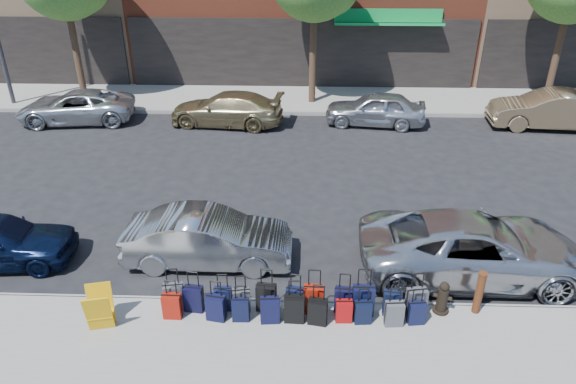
{
  "coord_description": "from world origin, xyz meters",
  "views": [
    {
      "loc": [
        0.2,
        -13.18,
        7.38
      ],
      "look_at": [
        -0.21,
        -1.5,
        1.23
      ],
      "focal_mm": 32.0,
      "sensor_mm": 36.0,
      "label": 1
    }
  ],
  "objects_px": {
    "car_near_1": "(208,238)",
    "car_far_0": "(76,107)",
    "car_far_3": "(549,110)",
    "fire_hydrant": "(442,298)",
    "car_far_2": "(375,109)",
    "suitcase_front_5": "(295,299)",
    "car_near_2": "(473,247)",
    "bollard": "(479,292)",
    "car_far_1": "(226,109)",
    "display_rack": "(100,309)"
  },
  "relations": [
    {
      "from": "bollard",
      "to": "car_far_2",
      "type": "relative_size",
      "value": 0.25
    },
    {
      "from": "fire_hydrant",
      "to": "car_far_2",
      "type": "height_order",
      "value": "car_far_2"
    },
    {
      "from": "car_near_1",
      "to": "car_near_2",
      "type": "height_order",
      "value": "car_near_2"
    },
    {
      "from": "fire_hydrant",
      "to": "car_far_0",
      "type": "distance_m",
      "value": 16.95
    },
    {
      "from": "suitcase_front_5",
      "to": "car_far_0",
      "type": "distance_m",
      "value": 14.91
    },
    {
      "from": "suitcase_front_5",
      "to": "display_rack",
      "type": "distance_m",
      "value": 3.92
    },
    {
      "from": "car_near_2",
      "to": "car_far_2",
      "type": "bearing_deg",
      "value": 5.95
    },
    {
      "from": "suitcase_front_5",
      "to": "car_far_0",
      "type": "height_order",
      "value": "car_far_0"
    },
    {
      "from": "bollard",
      "to": "car_near_1",
      "type": "xyz_separation_m",
      "value": [
        -5.92,
        1.81,
        -0.0
      ]
    },
    {
      "from": "bollard",
      "to": "car_far_1",
      "type": "xyz_separation_m",
      "value": [
        -6.85,
        11.44,
        0.0
      ]
    },
    {
      "from": "suitcase_front_5",
      "to": "car_far_1",
      "type": "distance_m",
      "value": 11.91
    },
    {
      "from": "suitcase_front_5",
      "to": "car_near_2",
      "type": "relative_size",
      "value": 0.17
    },
    {
      "from": "fire_hydrant",
      "to": "car_far_1",
      "type": "height_order",
      "value": "car_far_1"
    },
    {
      "from": "car_near_2",
      "to": "car_far_3",
      "type": "distance_m",
      "value": 11.53
    },
    {
      "from": "fire_hydrant",
      "to": "car_far_3",
      "type": "height_order",
      "value": "car_far_3"
    },
    {
      "from": "fire_hydrant",
      "to": "car_near_2",
      "type": "xyz_separation_m",
      "value": [
        1.04,
        1.57,
        0.24
      ]
    },
    {
      "from": "suitcase_front_5",
      "to": "car_near_1",
      "type": "bearing_deg",
      "value": 149.22
    },
    {
      "from": "display_rack",
      "to": "car_far_0",
      "type": "distance_m",
      "value": 13.43
    },
    {
      "from": "suitcase_front_5",
      "to": "fire_hydrant",
      "type": "xyz_separation_m",
      "value": [
        3.06,
        0.05,
        0.07
      ]
    },
    {
      "from": "car_near_1",
      "to": "car_far_2",
      "type": "height_order",
      "value": "car_far_2"
    },
    {
      "from": "suitcase_front_5",
      "to": "car_far_1",
      "type": "xyz_separation_m",
      "value": [
        -3.06,
        11.51,
        0.24
      ]
    },
    {
      "from": "bollard",
      "to": "car_far_0",
      "type": "bearing_deg",
      "value": 138.59
    },
    {
      "from": "fire_hydrant",
      "to": "car_far_0",
      "type": "relative_size",
      "value": 0.16
    },
    {
      "from": "display_rack",
      "to": "car_far_3",
      "type": "height_order",
      "value": "car_far_3"
    },
    {
      "from": "suitcase_front_5",
      "to": "car_near_1",
      "type": "relative_size",
      "value": 0.22
    },
    {
      "from": "fire_hydrant",
      "to": "car_near_1",
      "type": "relative_size",
      "value": 0.19
    },
    {
      "from": "car_near_2",
      "to": "car_near_1",
      "type": "bearing_deg",
      "value": 87.38
    },
    {
      "from": "car_near_1",
      "to": "car_far_3",
      "type": "xyz_separation_m",
      "value": [
        12.04,
        9.71,
        0.09
      ]
    },
    {
      "from": "car_far_0",
      "to": "car_far_2",
      "type": "height_order",
      "value": "car_far_2"
    },
    {
      "from": "bollard",
      "to": "car_far_1",
      "type": "height_order",
      "value": "car_far_1"
    },
    {
      "from": "display_rack",
      "to": "car_far_2",
      "type": "bearing_deg",
      "value": 47.39
    },
    {
      "from": "bollard",
      "to": "car_far_0",
      "type": "distance_m",
      "value": 17.48
    },
    {
      "from": "car_far_3",
      "to": "car_far_2",
      "type": "bearing_deg",
      "value": -86.35
    },
    {
      "from": "suitcase_front_5",
      "to": "car_far_1",
      "type": "height_order",
      "value": "car_far_1"
    },
    {
      "from": "display_rack",
      "to": "car_far_2",
      "type": "distance_m",
      "value": 14.12
    },
    {
      "from": "car_near_1",
      "to": "car_far_0",
      "type": "distance_m",
      "value": 12.12
    },
    {
      "from": "car_far_0",
      "to": "car_far_1",
      "type": "bearing_deg",
      "value": 82.41
    },
    {
      "from": "display_rack",
      "to": "car_far_0",
      "type": "height_order",
      "value": "car_far_0"
    },
    {
      "from": "fire_hydrant",
      "to": "car_far_2",
      "type": "relative_size",
      "value": 0.19
    },
    {
      "from": "car_far_0",
      "to": "car_far_1",
      "type": "distance_m",
      "value": 6.27
    },
    {
      "from": "car_near_1",
      "to": "car_far_3",
      "type": "relative_size",
      "value": 0.87
    },
    {
      "from": "suitcase_front_5",
      "to": "bollard",
      "type": "xyz_separation_m",
      "value": [
        3.79,
        0.06,
        0.24
      ]
    },
    {
      "from": "suitcase_front_5",
      "to": "fire_hydrant",
      "type": "distance_m",
      "value": 3.06
    },
    {
      "from": "car_far_2",
      "to": "car_far_3",
      "type": "distance_m",
      "value": 6.92
    },
    {
      "from": "car_near_1",
      "to": "car_far_0",
      "type": "bearing_deg",
      "value": 36.27
    },
    {
      "from": "car_far_2",
      "to": "car_far_1",
      "type": "bearing_deg",
      "value": -80.81
    },
    {
      "from": "car_far_0",
      "to": "car_far_3",
      "type": "distance_m",
      "value": 19.24
    },
    {
      "from": "car_far_1",
      "to": "display_rack",
      "type": "bearing_deg",
      "value": 3.04
    },
    {
      "from": "car_near_2",
      "to": "fire_hydrant",
      "type": "bearing_deg",
      "value": 146.2
    },
    {
      "from": "suitcase_front_5",
      "to": "car_far_0",
      "type": "bearing_deg",
      "value": 139.3
    }
  ]
}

